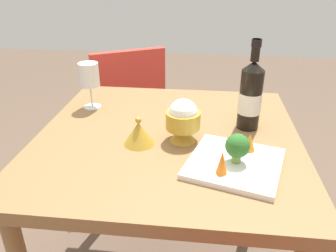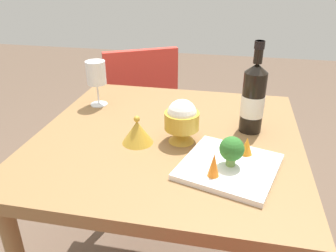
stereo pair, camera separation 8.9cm
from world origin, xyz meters
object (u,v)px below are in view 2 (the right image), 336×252
(wine_bottle, at_px, (253,98))
(rice_bowl_lid, at_px, (137,132))
(rice_bowl, at_px, (182,120))
(carrot_garnish_left, at_px, (214,165))
(broccoli_floret, at_px, (232,149))
(carrot_garnish_right, at_px, (247,146))
(wine_glass, at_px, (96,74))
(serving_plate, at_px, (229,167))
(chair_near_window, at_px, (140,102))

(wine_bottle, xyz_separation_m, rice_bowl_lid, (-0.16, 0.35, -0.08))
(rice_bowl, height_order, carrot_garnish_left, rice_bowl)
(broccoli_floret, xyz_separation_m, carrot_garnish_right, (0.07, -0.04, -0.02))
(wine_glass, distance_m, carrot_garnish_left, 0.66)
(broccoli_floret, xyz_separation_m, carrot_garnish_left, (-0.06, 0.04, -0.02))
(carrot_garnish_left, bearing_deg, serving_plate, -31.61)
(rice_bowl_lid, bearing_deg, serving_plate, -108.15)
(chair_near_window, relative_size, carrot_garnish_left, 12.64)
(chair_near_window, xyz_separation_m, carrot_garnish_left, (-1.00, -0.49, 0.27))
(serving_plate, bearing_deg, chair_near_window, 29.66)
(wine_bottle, bearing_deg, serving_plate, 166.96)
(wine_bottle, relative_size, serving_plate, 0.98)
(chair_near_window, xyz_separation_m, wine_glass, (-0.57, -0.00, 0.35))
(wine_glass, distance_m, rice_bowl, 0.44)
(wine_glass, xyz_separation_m, broccoli_floret, (-0.37, -0.54, -0.06))
(chair_near_window, height_order, wine_bottle, wine_bottle)
(carrot_garnish_right, bearing_deg, carrot_garnish_left, 146.82)
(wine_bottle, distance_m, carrot_garnish_right, 0.20)
(wine_bottle, distance_m, serving_plate, 0.28)
(serving_plate, height_order, carrot_garnish_right, carrot_garnish_right)
(rice_bowl, height_order, carrot_garnish_right, rice_bowl)
(rice_bowl, bearing_deg, rice_bowl_lid, 105.70)
(rice_bowl_lid, relative_size, broccoli_floret, 1.17)
(wine_bottle, xyz_separation_m, serving_plate, (-0.25, 0.06, -0.11))
(chair_near_window, bearing_deg, carrot_garnish_right, -85.45)
(wine_glass, height_order, serving_plate, wine_glass)
(wine_bottle, relative_size, carrot_garnish_left, 4.54)
(rice_bowl_lid, height_order, serving_plate, rice_bowl_lid)
(rice_bowl_lid, xyz_separation_m, serving_plate, (-0.10, -0.29, -0.03))
(wine_glass, distance_m, rice_bowl_lid, 0.37)
(rice_bowl, xyz_separation_m, broccoli_floret, (-0.14, -0.16, -0.01))
(rice_bowl_lid, bearing_deg, chair_near_window, 16.02)
(rice_bowl_lid, xyz_separation_m, broccoli_floret, (-0.10, -0.30, 0.03))
(rice_bowl, distance_m, carrot_garnish_right, 0.22)
(chair_near_window, height_order, rice_bowl, rice_bowl)
(wine_bottle, xyz_separation_m, broccoli_floret, (-0.26, 0.06, -0.05))
(wine_bottle, bearing_deg, rice_bowl_lid, 114.32)
(rice_bowl_lid, xyz_separation_m, carrot_garnish_right, (-0.03, -0.34, 0.01))
(chair_near_window, distance_m, wine_glass, 0.67)
(wine_bottle, bearing_deg, carrot_garnish_right, 175.76)
(chair_near_window, xyz_separation_m, broccoli_floret, (-0.94, -0.54, 0.28))
(broccoli_floret, bearing_deg, chair_near_window, 29.69)
(serving_plate, bearing_deg, carrot_garnish_right, -34.70)
(wine_bottle, height_order, rice_bowl, wine_bottle)
(carrot_garnish_left, bearing_deg, broccoli_floret, -34.74)
(serving_plate, xyz_separation_m, carrot_garnish_right, (0.07, -0.04, 0.04))
(carrot_garnish_left, bearing_deg, wine_glass, 48.85)
(serving_plate, distance_m, broccoli_floret, 0.06)
(chair_near_window, distance_m, rice_bowl, 0.94)
(rice_bowl, height_order, serving_plate, rice_bowl)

